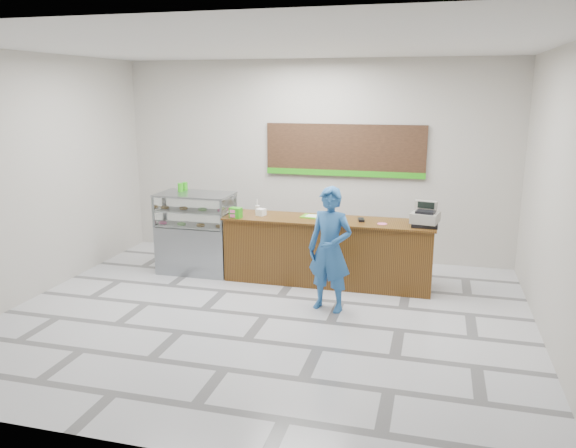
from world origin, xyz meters
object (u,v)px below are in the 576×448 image
(sales_counter, at_px, (328,251))
(cash_register, at_px, (425,217))
(display_case, at_px, (196,232))
(serving_tray, at_px, (313,217))
(customer, at_px, (330,250))

(sales_counter, xyz_separation_m, cash_register, (1.45, -0.06, 0.65))
(display_case, distance_m, serving_tray, 2.00)
(cash_register, height_order, customer, customer)
(sales_counter, bearing_deg, display_case, -180.00)
(display_case, xyz_separation_m, cash_register, (3.67, -0.06, 0.49))
(sales_counter, height_order, customer, customer)
(sales_counter, distance_m, serving_tray, 0.59)
(cash_register, distance_m, serving_tray, 1.72)
(display_case, bearing_deg, cash_register, -0.96)
(sales_counter, relative_size, cash_register, 7.10)
(serving_tray, bearing_deg, sales_counter, -9.40)
(cash_register, relative_size, serving_tray, 1.18)
(display_case, height_order, cash_register, cash_register)
(serving_tray, bearing_deg, customer, -58.84)
(serving_tray, relative_size, customer, 0.23)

